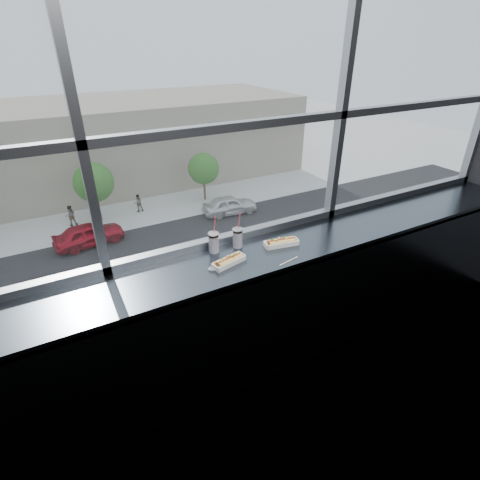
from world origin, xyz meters
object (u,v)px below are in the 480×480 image
pedestrian_b (70,214)px  soda_cup_left (214,242)px  car_near_d (220,259)px  car_near_e (289,241)px  hotdog_tray_left (229,261)px  tree_right (204,169)px  car_near_c (127,286)px  tree_center (94,182)px  loose_straw (289,261)px  pedestrian_c (138,201)px  hotdog_tray_right (281,242)px  wrapper (214,268)px  soda_cup_right (238,237)px  car_far_b (88,231)px  car_far_c (230,202)px

pedestrian_b → soda_cup_left: bearing=89.9°
car_near_d → car_near_e: bearing=-96.5°
hotdog_tray_left → tree_right: hotdog_tray_left is taller
car_near_c → hotdog_tray_left: bearing=172.8°
pedestrian_b → tree_center: 3.16m
loose_straw → car_near_e: 23.44m
car_near_c → pedestrian_c: car_near_c is taller
car_near_e → pedestrian_c: bearing=27.1°
car_near_d → tree_center: (-5.30, 12.00, 2.24)m
hotdog_tray_right → car_near_e: 23.24m
pedestrian_c → car_near_e: bearing=120.8°
car_near_e → car_near_d: bearing=86.2°
hotdog_tray_left → wrapper: bearing=172.6°
soda_cup_left → car_near_d: bearing=64.8°
soda_cup_right → wrapper: 0.38m
car_near_e → tree_right: tree_right is taller
hotdog_tray_left → car_near_d: 21.09m
wrapper → car_near_c: size_ratio=0.02×
car_near_e → tree_center: tree_center is taller
car_near_e → car_far_b: bearing=52.6°
soda_cup_right → car_far_c: bearing=63.3°
soda_cup_left → loose_straw: (0.42, -0.39, -0.09)m
car_far_b → hotdog_tray_left: bearing=170.5°
car_far_c → tree_center: size_ratio=1.29×
tree_right → car_far_b: bearing=-159.9°
loose_straw → car_far_b: size_ratio=0.03×
hotdog_tray_right → car_near_c: hotdog_tray_right is taller
car_far_b → tree_right: (10.94, 4.00, 1.83)m
car_near_e → tree_center: size_ratio=1.19×
car_far_c → car_near_d: bearing=155.4°
soda_cup_left → car_far_b: size_ratio=0.05×
loose_straw → car_near_e: (12.44, 16.50, -11.07)m
car_near_e → car_far_b: size_ratio=0.87×
soda_cup_right → car_near_d: 20.91m
pedestrian_b → hotdog_tray_left: bearing=89.9°
car_far_c → pedestrian_c: bearing=64.1°
car_near_d → car_far_c: 9.31m
hotdog_tray_left → loose_straw: 0.44m
soda_cup_right → pedestrian_b: size_ratio=0.14×
car_near_e → car_near_d: car_near_d is taller
car_far_c → tree_center: (-10.06, 4.00, 2.22)m
soda_cup_left → hotdog_tray_right: bearing=-17.6°
car_near_e → car_far_b: 14.46m
soda_cup_right → car_near_e: size_ratio=0.05×
car_far_c → tree_center: bearing=74.4°
loose_straw → car_near_c: bearing=74.6°
loose_straw → car_far_c: loose_straw is taller
hotdog_tray_right → pedestrian_b: (-0.45, 28.32, -11.05)m
hotdog_tray_left → soda_cup_right: 0.27m
car_near_c → car_far_c: bearing=-54.6°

